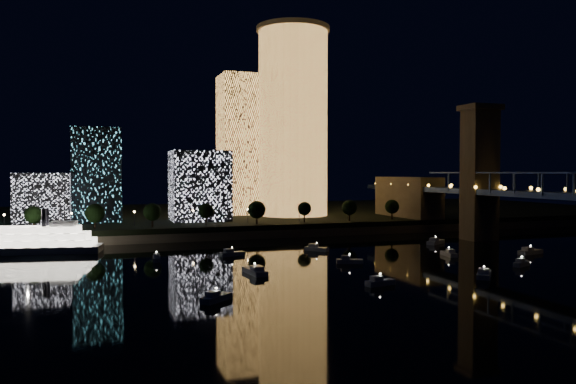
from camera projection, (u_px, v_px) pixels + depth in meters
name	position (u px, v px, depth m)	size (l,w,h in m)	color
ground	(392.00, 273.00, 140.14)	(520.00, 520.00, 0.00)	black
far_bank	(237.00, 216.00, 291.09)	(420.00, 160.00, 5.00)	black
seawall	(286.00, 233.00, 217.49)	(420.00, 6.00, 3.00)	#6B5E4C
tower_cylindrical	(293.00, 122.00, 261.14)	(34.00, 34.00, 87.28)	#FDAE51
tower_rectangular	(242.00, 145.00, 271.01)	(20.99, 20.99, 66.79)	#FDAE51
midrise_blocks	(96.00, 184.00, 227.54)	(111.18, 33.95, 38.18)	white
riverboat	(20.00, 242.00, 173.74)	(48.35, 18.00, 14.29)	silver
motorboats	(372.00, 260.00, 155.40)	(115.96, 68.32, 2.78)	silver
esplanade_trees	(211.00, 211.00, 213.56)	(165.57, 7.00, 9.00)	black
street_lamps	(193.00, 214.00, 217.40)	(132.70, 0.70, 5.65)	black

